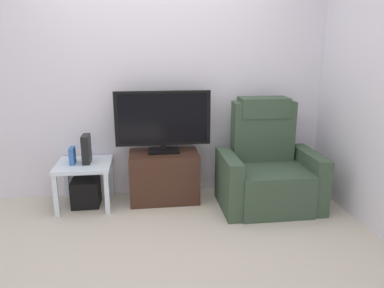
% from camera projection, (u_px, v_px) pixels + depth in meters
% --- Properties ---
extents(ground_plane, '(6.40, 6.40, 0.00)m').
position_uv_depth(ground_plane, '(162.00, 240.00, 3.06)').
color(ground_plane, beige).
extents(wall_back, '(6.40, 0.06, 2.60)m').
position_uv_depth(wall_back, '(154.00, 75.00, 3.81)').
color(wall_back, silver).
rests_on(wall_back, ground).
extents(tv_stand, '(0.71, 0.43, 0.52)m').
position_uv_depth(tv_stand, '(164.00, 176.00, 3.82)').
color(tv_stand, '#3D2319').
rests_on(tv_stand, ground).
extents(television, '(0.97, 0.20, 0.64)m').
position_uv_depth(television, '(163.00, 120.00, 3.69)').
color(television, black).
rests_on(television, tv_stand).
extents(recliner_armchair, '(0.98, 0.78, 1.08)m').
position_uv_depth(recliner_armchair, '(267.00, 169.00, 3.70)').
color(recliner_armchair, '#384C38').
rests_on(recliner_armchair, ground).
extents(side_table, '(0.54, 0.54, 0.46)m').
position_uv_depth(side_table, '(84.00, 170.00, 3.66)').
color(side_table, silver).
rests_on(side_table, ground).
extents(subwoofer_box, '(0.27, 0.27, 0.27)m').
position_uv_depth(subwoofer_box, '(86.00, 192.00, 3.72)').
color(subwoofer_box, black).
rests_on(subwoofer_box, ground).
extents(book_upright, '(0.05, 0.13, 0.17)m').
position_uv_depth(book_upright, '(72.00, 156.00, 3.59)').
color(book_upright, '#3366B2').
rests_on(book_upright, side_table).
extents(game_console, '(0.07, 0.20, 0.28)m').
position_uv_depth(game_console, '(86.00, 149.00, 3.62)').
color(game_console, black).
rests_on(game_console, side_table).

